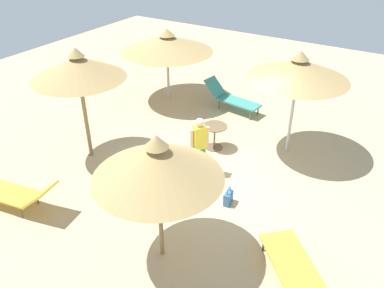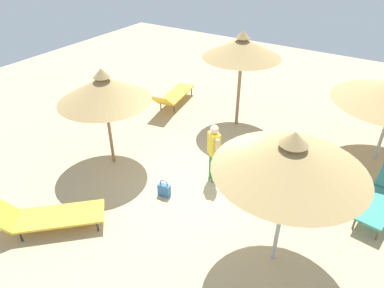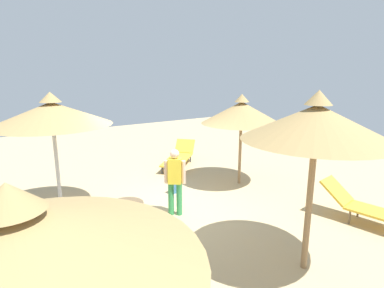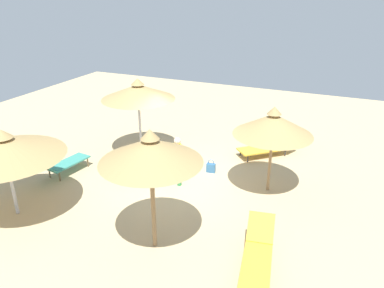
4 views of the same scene
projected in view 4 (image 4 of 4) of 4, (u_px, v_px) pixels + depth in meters
name	position (u px, v px, depth m)	size (l,w,h in m)	color
ground	(178.00, 179.00, 11.96)	(24.00, 24.00, 0.10)	tan
parasol_umbrella_far_left	(273.00, 124.00, 10.44)	(2.25, 2.25, 2.60)	olive
parasol_umbrella_edge	(138.00, 92.00, 12.72)	(2.51, 2.51, 2.77)	#B2B2B7
parasol_umbrella_near_right	(151.00, 151.00, 7.93)	(2.25, 2.25, 2.92)	olive
parasol_umbrella_back	(4.00, 147.00, 9.37)	(2.98, 2.98, 2.39)	#B2B2B7
lounge_chair_center	(61.00, 164.00, 11.93)	(1.99, 0.81, 0.87)	teal
lounge_chair_near_left	(269.00, 146.00, 13.44)	(1.98, 2.05, 0.73)	gold
lounge_chair_front	(257.00, 258.00, 7.87)	(2.43, 0.99, 0.81)	gold
person_standing_far_right	(178.00, 158.00, 11.25)	(0.35, 0.40, 1.53)	#338C4C
handbag	(211.00, 168.00, 12.24)	(0.17, 0.30, 0.46)	#336699
side_table_round	(137.00, 167.00, 11.64)	(0.67, 0.67, 0.68)	brown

